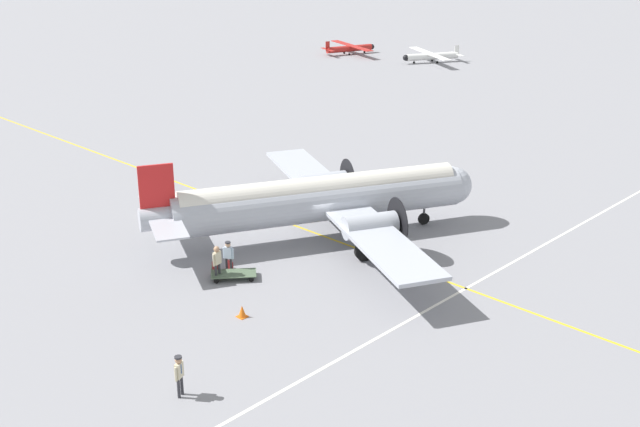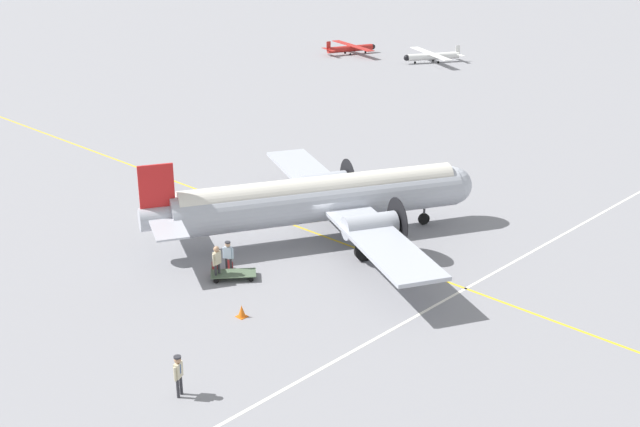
# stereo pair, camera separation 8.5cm
# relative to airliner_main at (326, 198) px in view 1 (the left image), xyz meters

# --- Properties ---
(ground_plane) EXTENTS (300.00, 300.00, 0.00)m
(ground_plane) POSITION_rel_airliner_main_xyz_m (0.16, 0.32, -2.39)
(ground_plane) COLOR gray
(apron_line_eastwest) EXTENTS (120.00, 0.16, 0.01)m
(apron_line_eastwest) POSITION_rel_airliner_main_xyz_m (0.16, -0.03, -2.38)
(apron_line_eastwest) COLOR gold
(apron_line_eastwest) RESTS_ON ground_plane
(apron_line_northsouth) EXTENTS (0.16, 120.00, 0.01)m
(apron_line_northsouth) POSITION_rel_airliner_main_xyz_m (-9.64, 0.32, -2.38)
(apron_line_northsouth) COLOR silver
(apron_line_northsouth) RESTS_ON ground_plane
(airliner_main) EXTENTS (20.85, 18.85, 5.34)m
(airliner_main) POSITION_rel_airliner_main_xyz_m (0.00, 0.00, 0.00)
(airliner_main) COLOR #ADB2BC
(airliner_main) RESTS_ON ground_plane
(crew_foreground) EXTENTS (0.39, 0.55, 1.76)m
(crew_foreground) POSITION_rel_airliner_main_xyz_m (-7.05, 15.59, -1.28)
(crew_foreground) COLOR #2D2D33
(crew_foreground) RESTS_ON ground_plane
(passenger_boarding) EXTENTS (0.30, 0.63, 1.86)m
(passenger_boarding) POSITION_rel_airliner_main_xyz_m (0.04, 7.95, -1.24)
(passenger_boarding) COLOR #2D2D33
(passenger_boarding) RESTS_ON ground_plane
(ramp_agent) EXTENTS (0.52, 0.40, 1.75)m
(ramp_agent) POSITION_rel_airliner_main_xyz_m (0.30, 6.99, -1.29)
(ramp_agent) COLOR #2D2D33
(ramp_agent) RESTS_ON ground_plane
(suitcase_near_door) EXTENTS (0.48, 0.14, 0.65)m
(suitcase_near_door) POSITION_rel_airliner_main_xyz_m (0.72, 7.52, -2.08)
(suitcase_near_door) COLOR maroon
(suitcase_near_door) RESTS_ON ground_plane
(suitcase_upright_spare) EXTENTS (0.46, 0.15, 0.49)m
(suitcase_upright_spare) POSITION_rel_airliner_main_xyz_m (0.64, 6.69, -2.16)
(suitcase_upright_spare) COLOR maroon
(suitcase_upright_spare) RESTS_ON ground_plane
(baggage_cart) EXTENTS (2.33, 2.47, 0.56)m
(baggage_cart) POSITION_rel_airliner_main_xyz_m (-0.43, 7.31, -2.11)
(baggage_cart) COLOR #4C6047
(baggage_cart) RESTS_ON ground_plane
(light_aircraft_distant) EXTENTS (9.38, 7.38, 1.96)m
(light_aircraft_distant) POSITION_rel_airliner_main_xyz_m (29.47, -49.63, -1.57)
(light_aircraft_distant) COLOR white
(light_aircraft_distant) RESTS_ON ground_plane
(light_aircraft_taxiing) EXTENTS (9.46, 7.27, 1.89)m
(light_aircraft_taxiing) POSITION_rel_airliner_main_xyz_m (40.61, -47.35, -1.59)
(light_aircraft_taxiing) COLOR #B2231E
(light_aircraft_taxiing) RESTS_ON ground_plane
(traffic_cone) EXTENTS (0.45, 0.45, 0.59)m
(traffic_cone) POSITION_rel_airliner_main_xyz_m (-3.86, 9.69, -2.11)
(traffic_cone) COLOR orange
(traffic_cone) RESTS_ON ground_plane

